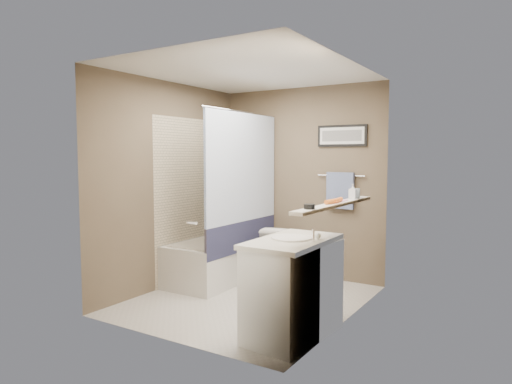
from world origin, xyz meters
The scene contains 33 objects.
ground centered at (0.00, 0.00, 0.00)m, with size 2.50×2.50×0.00m, color beige.
ceiling centered at (0.00, 0.00, 2.38)m, with size 2.20×2.50×0.04m, color white.
wall_back centered at (0.00, 1.23, 1.20)m, with size 2.20×0.04×2.40m, color brown.
wall_front centered at (0.00, -1.23, 1.20)m, with size 2.20×0.04×2.40m, color brown.
wall_left centered at (-1.08, 0.00, 1.20)m, with size 0.04×2.50×2.40m, color brown.
wall_right centered at (1.08, 0.00, 1.20)m, with size 0.04×2.50×2.40m, color brown.
tile_surround centered at (-1.09, 0.50, 1.00)m, with size 0.02×1.55×2.00m, color beige.
curtain_rod centered at (-0.40, 0.50, 2.05)m, with size 0.02×0.02×1.55m, color silver.
curtain_upper centered at (-0.40, 0.50, 1.40)m, with size 0.03×1.45×1.28m, color white.
curtain_lower centered at (-0.40, 0.50, 0.58)m, with size 0.03×1.45×0.36m, color #272A4A.
mirror centered at (1.09, -0.15, 1.62)m, with size 0.02×1.60×1.00m, color silver.
shelf centered at (1.04, -0.15, 1.10)m, with size 0.12×1.60×0.03m, color silver.
towel_bar centered at (0.55, 1.22, 1.30)m, with size 0.02×0.02×0.60m, color silver.
towel centered at (0.55, 1.20, 1.12)m, with size 0.34×0.05×0.44m, color #8DA0CD.
art_frame centered at (0.55, 1.23, 1.78)m, with size 0.62×0.03×0.26m, color black.
art_mat centered at (0.55, 1.22, 1.78)m, with size 0.56×0.00×0.20m, color white.
art_image centered at (0.55, 1.22, 1.78)m, with size 0.50×0.00×0.13m, color #595959.
door centered at (0.55, -1.24, 1.00)m, with size 0.80×0.02×2.00m, color silver.
door_handle centered at (0.22, -1.19, 1.00)m, with size 0.02×0.02×0.10m, color silver.
bathtub centered at (-0.75, 0.52, 0.25)m, with size 0.70×1.50×0.50m, color silver.
tub_rim centered at (-0.75, 0.52, 0.50)m, with size 0.56×1.36×0.02m, color beige.
toilet centered at (-0.04, 0.84, 0.35)m, with size 0.39×0.68×0.69m, color white.
vanity centered at (0.85, -0.62, 0.40)m, with size 0.50×0.90×0.80m, color white.
countertop centered at (0.84, -0.62, 0.82)m, with size 0.54×0.96×0.04m, color beige.
sink_basin centered at (0.83, -0.62, 0.85)m, with size 0.34×0.34×0.01m, color white.
faucet_spout centered at (1.03, -0.62, 0.89)m, with size 0.02×0.02×0.10m, color white.
faucet_knob centered at (1.03, -0.52, 0.87)m, with size 0.05×0.05×0.05m, color white.
candle_bowl_near centered at (1.04, -0.71, 1.14)m, with size 0.09×0.09×0.04m, color black.
hair_brush_front centered at (1.04, -0.24, 1.14)m, with size 0.04×0.04×0.22m, color orange.
hair_brush_back centered at (1.04, -0.11, 1.14)m, with size 0.04×0.04×0.22m, color orange.
pink_comb centered at (1.04, 0.05, 1.12)m, with size 0.03×0.16×0.01m, color pink.
glass_jar centered at (1.04, 0.38, 1.17)m, with size 0.08×0.08×0.10m, color silver.
soap_bottle centered at (1.04, 0.29, 1.19)m, with size 0.07×0.07×0.15m, color #999999.
Camera 1 is at (2.58, -4.01, 1.54)m, focal length 32.00 mm.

